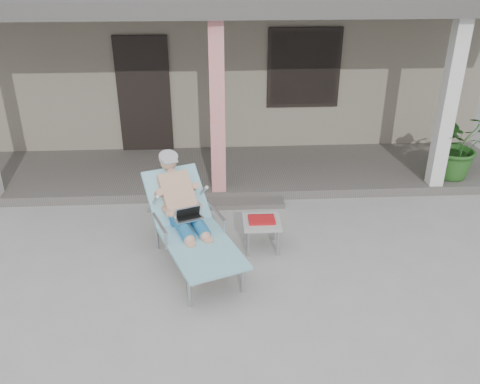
{
  "coord_description": "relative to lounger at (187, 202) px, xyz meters",
  "views": [
    {
      "loc": [
        -0.09,
        -5.15,
        3.68
      ],
      "look_at": [
        0.25,
        0.6,
        0.85
      ],
      "focal_mm": 38.0,
      "sensor_mm": 36.0,
      "label": 1
    }
  ],
  "objects": [
    {
      "name": "porch_deck",
      "position": [
        0.43,
        2.53,
        -0.72
      ],
      "size": [
        10.0,
        2.0,
        0.15
      ],
      "primitive_type": "cube",
      "color": "#605B56",
      "rests_on": "ground"
    },
    {
      "name": "porch_step",
      "position": [
        0.43,
        1.38,
        -0.76
      ],
      "size": [
        2.0,
        0.3,
        0.07
      ],
      "primitive_type": "cube",
      "color": "#605B56",
      "rests_on": "ground"
    },
    {
      "name": "lounger",
      "position": [
        0.0,
        0.0,
        0.0
      ],
      "size": [
        1.38,
        2.05,
        1.3
      ],
      "rotation": [
        0.0,
        0.0,
        0.36
      ],
      "color": "#B7B7BC",
      "rests_on": "ground"
    },
    {
      "name": "potted_palm",
      "position": [
        4.36,
        1.96,
        -0.08
      ],
      "size": [
        1.07,
        0.95,
        1.13
      ],
      "primitive_type": "imported",
      "rotation": [
        0.0,
        0.0,
        0.07
      ],
      "color": "#26591E",
      "rests_on": "porch_deck"
    },
    {
      "name": "house",
      "position": [
        0.43,
        6.03,
        0.87
      ],
      "size": [
        10.4,
        5.4,
        3.3
      ],
      "color": "gray",
      "rests_on": "ground"
    },
    {
      "name": "side_table",
      "position": [
        0.96,
        0.15,
        -0.42
      ],
      "size": [
        0.49,
        0.49,
        0.44
      ],
      "rotation": [
        0.0,
        0.0,
        -0.01
      ],
      "color": "#A9A9A5",
      "rests_on": "ground"
    },
    {
      "name": "porch_overhang",
      "position": [
        0.43,
        2.48,
        1.99
      ],
      "size": [
        10.0,
        2.3,
        2.85
      ],
      "color": "silver",
      "rests_on": "porch_deck"
    },
    {
      "name": "ground",
      "position": [
        0.43,
        -0.47,
        -0.8
      ],
      "size": [
        60.0,
        60.0,
        0.0
      ],
      "primitive_type": "plane",
      "color": "#9E9E99",
      "rests_on": "ground"
    }
  ]
}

